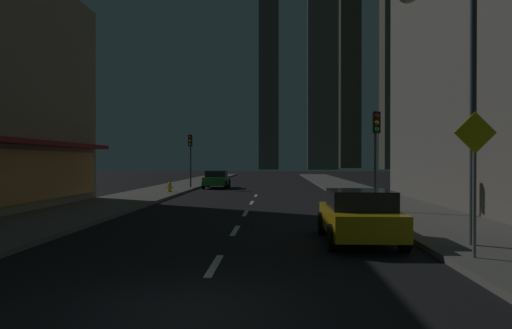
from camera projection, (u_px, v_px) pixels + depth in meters
The scene contains 15 objects.
ground_plane at pixel (260, 189), 39.17m from camera, with size 78.00×136.00×0.10m, color black.
sidewalk_right at pixel (347, 188), 38.87m from camera, with size 4.00×76.00×0.15m, color #605E59.
sidewalk_left at pixel (174, 188), 39.46m from camera, with size 4.00×76.00×0.15m, color #605E59.
lane_marking_center at pixel (241, 221), 18.19m from camera, with size 0.16×28.20×0.01m.
skyscraper_distant_tall at pixel (269, 24), 128.57m from camera, with size 5.19×5.54×77.25m, color #514D3D.
skyscraper_distant_mid at pixel (323, 49), 125.32m from camera, with size 7.49×5.70×62.15m, color brown.
skyscraper_distant_short at pixel (350, 68), 151.78m from camera, with size 6.33×5.18×62.88m, color #38362A.
skyscraper_distant_slender at pixel (392, 25), 131.13m from camera, with size 5.09×7.18×77.73m, color brown.
car_parked_near at pixel (359, 216), 13.35m from camera, with size 1.98×4.24×1.45m.
car_parked_far at pixel (217, 179), 39.93m from camera, with size 1.98×4.24×1.45m.
fire_hydrant_far_left at pixel (170, 187), 32.86m from camera, with size 0.42×0.30×0.65m.
traffic_light_near_right at pixel (376, 138), 20.42m from camera, with size 0.32×0.48×4.20m.
traffic_light_far_left at pixel (190, 149), 38.48m from camera, with size 0.32×0.48×4.20m.
street_lamp_right at pixel (440, 47), 12.07m from camera, with size 1.96×0.56×6.58m.
pedestrian_crossing_sign at pixel (475, 171), 10.48m from camera, with size 0.91×0.08×3.15m.
Camera 1 is at (1.33, -7.13, 2.24)m, focal length 34.13 mm.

